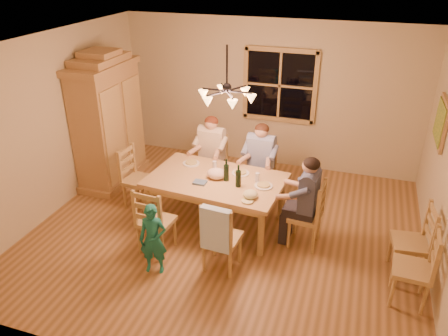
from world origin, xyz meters
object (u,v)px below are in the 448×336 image
(chandelier, at_px, (227,95))
(chair_far_left, at_px, (212,174))
(chair_far_right, at_px, (259,183))
(wine_bottle_b, at_px, (238,176))
(chair_near_left, at_px, (157,231))
(adult_woman, at_px, (211,145))
(adult_plaid_man, at_px, (261,153))
(chair_spare_back, at_px, (407,253))
(wine_bottle_a, at_px, (226,170))
(dining_table, at_px, (216,184))
(chair_near_right, at_px, (222,247))
(adult_slate_man, at_px, (308,191))
(armoire, at_px, (109,124))
(child, at_px, (153,239))
(chair_end_left, at_px, (140,189))
(chair_end_right, at_px, (304,225))
(chair_spare_front, at_px, (409,280))

(chandelier, xyz_separation_m, chair_far_left, (-0.62, 1.11, -1.77))
(chair_far_right, relative_size, wine_bottle_b, 3.00)
(chair_near_left, distance_m, adult_woman, 1.90)
(adult_plaid_man, distance_m, chair_spare_back, 2.58)
(adult_woman, distance_m, wine_bottle_a, 1.11)
(chair_far_right, bearing_deg, chair_far_left, 0.00)
(dining_table, distance_m, wine_bottle_b, 0.47)
(chair_far_left, xyz_separation_m, chair_far_right, (0.85, -0.07, 0.00))
(chair_far_right, xyz_separation_m, chair_near_right, (-0.04, -1.82, 0.00))
(chandelier, height_order, wine_bottle_a, chandelier)
(dining_table, relative_size, chair_near_right, 2.03)
(wine_bottle_a, bearing_deg, chair_spare_back, -7.03)
(chair_far_left, bearing_deg, adult_slate_man, 153.43)
(wine_bottle_a, relative_size, chair_spare_back, 0.33)
(armoire, relative_size, wine_bottle_b, 6.97)
(chandelier, height_order, chair_spare_back, chandelier)
(chair_far_right, xyz_separation_m, adult_woman, (-0.85, 0.07, 0.54))
(wine_bottle_a, xyz_separation_m, child, (-0.55, -1.28, -0.44))
(chair_end_left, relative_size, chair_spare_back, 1.00)
(adult_woman, bearing_deg, chandelier, 123.88)
(adult_plaid_man, distance_m, wine_bottle_b, 1.01)
(chair_end_right, relative_size, adult_woman, 1.13)
(chandelier, relative_size, chair_end_left, 0.78)
(chair_near_left, distance_m, wine_bottle_a, 1.28)
(chair_far_right, relative_size, chair_spare_front, 1.00)
(chair_end_left, xyz_separation_m, wine_bottle_b, (1.71, -0.23, 0.62))
(chair_near_left, height_order, chair_end_right, same)
(chair_far_left, xyz_separation_m, chair_near_right, (0.82, -1.89, 0.00))
(armoire, xyz_separation_m, child, (1.82, -2.06, -0.57))
(chair_far_right, bearing_deg, armoire, 6.82)
(adult_plaid_man, relative_size, chair_spare_front, 0.88)
(chair_end_left, height_order, chair_end_right, same)
(chair_spare_front, bearing_deg, adult_slate_man, 63.25)
(adult_plaid_man, height_order, adult_slate_man, same)
(chair_near_left, bearing_deg, chandelier, 47.13)
(wine_bottle_a, bearing_deg, chair_far_right, 72.13)
(chair_end_right, height_order, wine_bottle_a, wine_bottle_a)
(chair_near_left, xyz_separation_m, adult_plaid_man, (1.00, 1.75, 0.54))
(chandelier, bearing_deg, adult_plaid_man, 77.55)
(chair_end_right, height_order, wine_bottle_b, wine_bottle_b)
(chair_far_right, xyz_separation_m, child, (-0.83, -2.17, 0.18))
(chandelier, height_order, armoire, chandelier)
(chandelier, bearing_deg, adult_slate_man, 2.99)
(adult_plaid_man, bearing_deg, adult_woman, 0.00)
(adult_plaid_man, bearing_deg, chair_far_left, 0.00)
(armoire, bearing_deg, dining_table, -19.26)
(wine_bottle_b, relative_size, child, 0.34)
(chair_end_left, relative_size, chair_end_right, 1.00)
(chair_far_right, bearing_deg, chair_spare_front, 146.68)
(armoire, bearing_deg, chandelier, -21.10)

